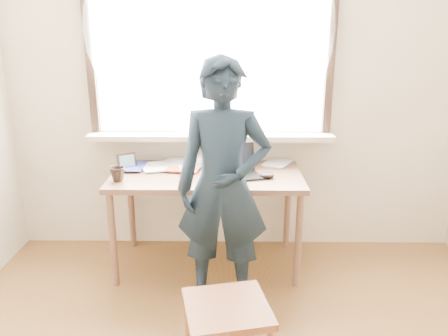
{
  "coord_description": "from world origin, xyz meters",
  "views": [
    {
      "loc": [
        -0.06,
        -1.32,
        1.69
      ],
      "look_at": [
        -0.09,
        0.95,
        0.98
      ],
      "focal_mm": 35.0,
      "sensor_mm": 36.0,
      "label": 1
    }
  ],
  "objects_px": {
    "laptop": "(236,168)",
    "mug_dark": "(118,174)",
    "mug_white": "(202,162)",
    "desk": "(207,183)",
    "work_chair": "(227,316)",
    "person": "(223,187)"
  },
  "relations": [
    {
      "from": "mug_dark",
      "to": "work_chair",
      "type": "bearing_deg",
      "value": -51.9
    },
    {
      "from": "work_chair",
      "to": "laptop",
      "type": "bearing_deg",
      "value": 87.11
    },
    {
      "from": "mug_dark",
      "to": "person",
      "type": "distance_m",
      "value": 0.77
    },
    {
      "from": "laptop",
      "to": "person",
      "type": "height_order",
      "value": "person"
    },
    {
      "from": "desk",
      "to": "mug_dark",
      "type": "xyz_separation_m",
      "value": [
        -0.59,
        -0.17,
        0.12
      ]
    },
    {
      "from": "mug_dark",
      "to": "work_chair",
      "type": "distance_m",
      "value": 1.28
    },
    {
      "from": "desk",
      "to": "work_chair",
      "type": "xyz_separation_m",
      "value": [
        0.15,
        -1.12,
        -0.3
      ]
    },
    {
      "from": "mug_dark",
      "to": "person",
      "type": "xyz_separation_m",
      "value": [
        0.72,
        -0.28,
        0.01
      ]
    },
    {
      "from": "laptop",
      "to": "mug_dark",
      "type": "xyz_separation_m",
      "value": [
        -0.8,
        -0.13,
        -0.0
      ]
    },
    {
      "from": "desk",
      "to": "mug_white",
      "type": "xyz_separation_m",
      "value": [
        -0.04,
        0.15,
        0.12
      ]
    },
    {
      "from": "desk",
      "to": "laptop",
      "type": "height_order",
      "value": "laptop"
    },
    {
      "from": "work_chair",
      "to": "person",
      "type": "bearing_deg",
      "value": 92.35
    },
    {
      "from": "laptop",
      "to": "mug_white",
      "type": "bearing_deg",
      "value": 142.87
    },
    {
      "from": "mug_white",
      "to": "work_chair",
      "type": "distance_m",
      "value": 1.35
    },
    {
      "from": "laptop",
      "to": "work_chair",
      "type": "height_order",
      "value": "laptop"
    },
    {
      "from": "mug_white",
      "to": "mug_dark",
      "type": "relative_size",
      "value": 1.03
    },
    {
      "from": "desk",
      "to": "person",
      "type": "bearing_deg",
      "value": -74.63
    },
    {
      "from": "desk",
      "to": "work_chair",
      "type": "relative_size",
      "value": 2.83
    },
    {
      "from": "desk",
      "to": "laptop",
      "type": "relative_size",
      "value": 3.73
    },
    {
      "from": "laptop",
      "to": "work_chair",
      "type": "relative_size",
      "value": 0.76
    },
    {
      "from": "desk",
      "to": "work_chair",
      "type": "height_order",
      "value": "desk"
    },
    {
      "from": "laptop",
      "to": "mug_white",
      "type": "relative_size",
      "value": 3.34
    }
  ]
}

